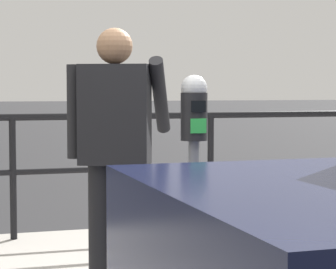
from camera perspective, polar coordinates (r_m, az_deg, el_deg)
parking_meter at (r=4.34m, az=2.15°, el=-0.30°), size 0.17×0.18×1.41m
pedestrian_at_meter at (r=4.42m, az=-4.36°, el=-0.74°), size 0.74×0.48×1.71m
background_railing at (r=6.36m, az=-4.31°, el=-1.12°), size 24.06×0.06×1.11m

